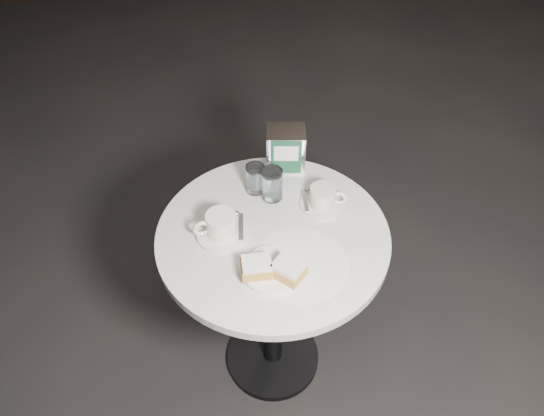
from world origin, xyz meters
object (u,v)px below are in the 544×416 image
Objects in this scene: napkin_dispenser at (286,149)px; water_glass_left at (255,179)px; water_glass_right at (272,184)px; beignet_plate at (272,269)px; coffee_cup_right at (323,198)px; coffee_cup_left at (221,226)px; cafe_table at (273,274)px.

water_glass_left is at bearing -129.68° from napkin_dispenser.
beignet_plate is at bearing -97.46° from water_glass_right.
water_glass_right is (-0.15, 0.06, 0.02)m from coffee_cup_right.
napkin_dispenser reaches higher than beignet_plate.
coffee_cup_left is at bearing 128.06° from beignet_plate.
water_glass_left is 0.16m from napkin_dispenser.
cafe_table is 0.28m from coffee_cup_left.
beignet_plate is 0.35m from water_glass_left.
cafe_table is at bearing -96.66° from water_glass_right.
water_glass_left reaches higher than coffee_cup_right.
napkin_dispenser is at bearing 130.45° from coffee_cup_right.
coffee_cup_left is at bearing -148.67° from coffee_cup_right.
water_glass_left is (-0.20, 0.10, 0.02)m from coffee_cup_right.
napkin_dispenser reaches higher than coffee_cup_right.
water_glass_right is at bearing -106.77° from napkin_dispenser.
water_glass_right is (0.04, 0.31, 0.03)m from beignet_plate.
coffee_cup_right is 1.17× the size of napkin_dispenser.
water_glass_left is (0.12, 0.18, 0.01)m from coffee_cup_left.
napkin_dispenser is (0.24, 0.28, 0.04)m from coffee_cup_left.
beignet_plate is 1.99× the size of water_glass_right.
coffee_cup_right is at bearing 29.00° from cafe_table.
water_glass_left is at bearing 170.95° from coffee_cup_right.
cafe_table is 3.47× the size of beignet_plate.
coffee_cup_left is at bearing -121.85° from napkin_dispenser.
coffee_cup_left is 1.21× the size of napkin_dispenser.
coffee_cup_left is 1.80× the size of water_glass_left.
coffee_cup_left reaches higher than cafe_table.
beignet_plate is 0.31m from water_glass_right.
coffee_cup_left is 1.03× the size of coffee_cup_right.
water_glass_left reaches higher than cafe_table.
water_glass_right is at bearing 175.38° from coffee_cup_right.
water_glass_right is (0.17, 0.14, 0.02)m from coffee_cup_left.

